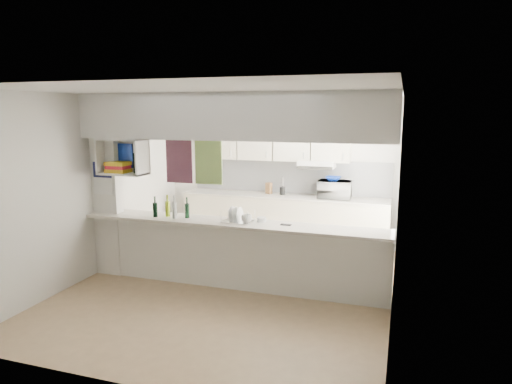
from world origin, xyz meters
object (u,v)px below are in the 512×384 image
at_px(microwave, 335,190).
at_px(bowl, 333,179).
at_px(wine_bottles, 171,209).
at_px(dish_rack, 238,216).

xyz_separation_m(microwave, bowl, (-0.03, 0.00, 0.18)).
distance_m(microwave, bowl, 0.19).
bearing_deg(wine_bottles, dish_rack, 2.11).
bearing_deg(bowl, wine_bottles, -132.13).
bearing_deg(microwave, bowl, -6.46).
bearing_deg(bowl, microwave, -6.83).
xyz_separation_m(bowl, wine_bottles, (-1.91, -2.12, -0.22)).
bearing_deg(dish_rack, wine_bottles, -172.53).
height_order(microwave, dish_rack, microwave).
relative_size(microwave, wine_bottles, 1.06).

